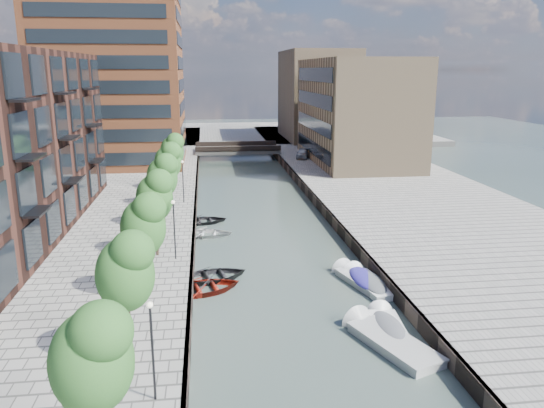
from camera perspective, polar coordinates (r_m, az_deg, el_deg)
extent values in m
plane|color=#38473F|center=(52.68, -1.57, -0.64)|extent=(300.00, 300.00, 0.00)
cube|color=gray|center=(56.36, 14.84, 0.39)|extent=(20.00, 140.00, 1.00)
cube|color=#332823|center=(52.33, -8.23, -0.32)|extent=(0.25, 140.00, 1.00)
cube|color=#332823|center=(53.47, 4.95, 0.09)|extent=(0.25, 140.00, 1.00)
cube|color=gray|center=(111.55, -4.65, 7.48)|extent=(80.00, 40.00, 1.00)
cube|color=brown|center=(76.67, -16.87, 15.50)|extent=(18.00, 18.00, 30.00)
cube|color=#8C7456|center=(75.83, 8.99, 9.89)|extent=(12.00, 25.00, 14.00)
cube|color=#8C7456|center=(100.97, 4.88, 11.62)|extent=(12.00, 20.00, 16.00)
cube|color=gray|center=(83.72, -3.75, 5.81)|extent=(13.00, 6.00, 0.60)
cube|color=#332823|center=(80.87, -3.63, 5.94)|extent=(13.00, 0.40, 0.80)
cube|color=#332823|center=(86.40, -3.87, 6.47)|extent=(13.00, 0.40, 0.80)
ellipsoid|color=#265D22|center=(17.18, -18.86, -15.10)|extent=(2.50, 2.50, 3.25)
cylinder|color=#382619|center=(24.53, -15.11, -12.74)|extent=(0.20, 0.20, 3.20)
ellipsoid|color=#265D22|center=(23.44, -15.54, -6.78)|extent=(2.50, 2.50, 3.25)
cylinder|color=#382619|center=(30.89, -13.42, -6.88)|extent=(0.20, 0.20, 3.20)
ellipsoid|color=#265D22|center=(30.03, -13.71, -2.02)|extent=(2.50, 2.50, 3.25)
cylinder|color=#382619|center=(37.48, -12.33, -3.05)|extent=(0.20, 0.20, 3.20)
ellipsoid|color=#265D22|center=(36.77, -12.55, 1.01)|extent=(2.50, 2.50, 3.25)
cylinder|color=#382619|center=(44.19, -11.58, -0.37)|extent=(0.20, 0.20, 3.20)
ellipsoid|color=#265D22|center=(43.60, -11.76, 3.10)|extent=(2.50, 2.50, 3.25)
cylinder|color=#382619|center=(50.98, -11.03, 1.60)|extent=(0.20, 0.20, 3.20)
ellipsoid|color=#265D22|center=(50.47, -11.17, 4.62)|extent=(2.50, 2.50, 3.25)
cylinder|color=#382619|center=(57.82, -10.60, 3.10)|extent=(0.20, 0.20, 3.20)
ellipsoid|color=#265D22|center=(57.37, -10.73, 5.77)|extent=(2.50, 2.50, 3.25)
cylinder|color=black|center=(21.55, -12.71, -15.37)|extent=(0.10, 0.10, 4.00)
sphere|color=#FFF2CC|center=(20.65, -13.02, -10.53)|extent=(0.24, 0.24, 0.24)
cylinder|color=black|center=(36.30, -10.45, -2.86)|extent=(0.10, 0.10, 4.00)
sphere|color=#FFF2CC|center=(35.78, -10.59, 0.21)|extent=(0.24, 0.24, 0.24)
cylinder|color=black|center=(51.80, -9.54, 2.32)|extent=(0.10, 0.10, 4.00)
sphere|color=#FFF2CC|center=(51.43, -9.63, 4.50)|extent=(0.24, 0.24, 0.24)
imported|color=black|center=(35.73, -6.43, -8.10)|extent=(5.51, 4.58, 0.99)
imported|color=maroon|center=(33.95, -7.46, -9.36)|extent=(5.61, 4.61, 1.01)
imported|color=silver|center=(44.80, -7.13, -3.45)|extent=(4.65, 3.50, 0.91)
imported|color=black|center=(48.62, -7.45, -2.04)|extent=(4.78, 3.70, 0.91)
cube|color=white|center=(29.47, 12.50, -13.35)|extent=(1.87, 4.14, 0.57)
cube|color=white|center=(29.33, 12.53, -12.82)|extent=(1.95, 4.23, 0.09)
cone|color=white|center=(31.19, 11.62, -11.59)|extent=(1.55, 0.93, 1.48)
ellipsoid|color=#515358|center=(29.31, 12.53, -12.74)|extent=(1.75, 3.78, 0.49)
cube|color=#AEAFAC|center=(28.07, 12.98, -14.83)|extent=(3.65, 5.53, 0.73)
cube|color=#AEAFAC|center=(27.88, 13.03, -14.12)|extent=(3.78, 5.67, 0.11)
cone|color=#AEAFAC|center=(29.79, 9.65, -12.73)|extent=(2.15, 1.64, 1.92)
cube|color=silver|center=(35.28, 9.79, -8.44)|extent=(2.86, 4.73, 0.63)
cube|color=silver|center=(35.15, 9.81, -7.93)|extent=(2.96, 4.85, 0.10)
cone|color=silver|center=(36.98, 7.88, -7.19)|extent=(1.83, 1.31, 1.64)
ellipsoid|color=navy|center=(35.13, 9.82, -7.85)|extent=(2.66, 4.34, 0.54)
cube|color=white|center=(34.80, 10.61, -8.80)|extent=(2.44, 4.63, 0.62)
cube|color=white|center=(34.68, 10.64, -8.29)|extent=(2.54, 4.74, 0.10)
cone|color=white|center=(36.57, 8.96, -7.48)|extent=(1.76, 1.16, 1.63)
ellipsoid|color=#4E5255|center=(34.66, 10.64, -8.22)|extent=(2.28, 4.24, 0.54)
imported|color=#A8AAAD|center=(77.81, 3.30, 5.48)|extent=(2.73, 4.49, 1.43)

